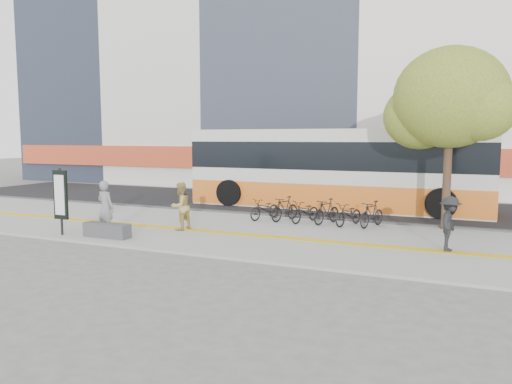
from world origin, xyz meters
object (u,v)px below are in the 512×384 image
at_px(pedestrian_tan, 180,206).
at_px(pedestrian_dark, 450,224).
at_px(seated_woman, 106,208).
at_px(bench, 107,230).
at_px(street_tree, 450,100).
at_px(signboard, 60,196).
at_px(bus, 335,171).

height_order(pedestrian_tan, pedestrian_dark, pedestrian_tan).
bearing_deg(pedestrian_tan, seated_woman, -33.88).
height_order(bench, street_tree, street_tree).
relative_size(signboard, pedestrian_tan, 1.34).
bearing_deg(street_tree, seated_woman, -150.80).
bearing_deg(bus, street_tree, -36.68).
height_order(seated_woman, pedestrian_tan, seated_woman).
relative_size(street_tree, seated_woman, 3.55).
height_order(street_tree, seated_woman, street_tree).
relative_size(street_tree, pedestrian_dark, 4.07).
bearing_deg(pedestrian_dark, pedestrian_tan, 95.92).
distance_m(street_tree, pedestrian_tan, 9.90).
distance_m(seated_woman, pedestrian_tan, 2.46).
xyz_separation_m(bus, pedestrian_dark, (5.24, -7.37, -0.88)).
height_order(bench, pedestrian_tan, pedestrian_tan).
bearing_deg(pedestrian_dark, bus, 39.32).
distance_m(signboard, pedestrian_dark, 11.99).
bearing_deg(bus, pedestrian_tan, -113.70).
distance_m(bus, pedestrian_dark, 9.09).
bearing_deg(bus, pedestrian_dark, -54.57).
bearing_deg(pedestrian_tan, pedestrian_dark, 105.69).
distance_m(signboard, pedestrian_tan, 3.88).
xyz_separation_m(signboard, pedestrian_dark, (11.68, 2.64, -0.51)).
bearing_deg(signboard, pedestrian_tan, 37.17).
xyz_separation_m(street_tree, pedestrian_tan, (-8.31, -4.00, -3.61)).
xyz_separation_m(signboard, pedestrian_tan, (3.07, 2.33, -0.46)).
bearing_deg(street_tree, signboard, -150.93).
bearing_deg(seated_woman, pedestrian_dark, -162.70).
xyz_separation_m(street_tree, pedestrian_dark, (0.30, -3.69, -3.66)).
height_order(bus, pedestrian_dark, bus).
relative_size(street_tree, pedestrian_tan, 3.83).
distance_m(street_tree, bus, 6.75).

